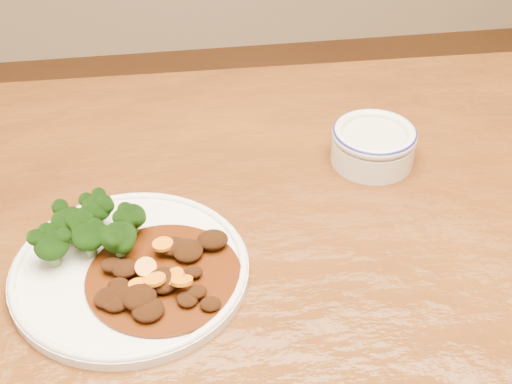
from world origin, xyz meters
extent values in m
cube|color=#5E3310|center=(0.00, 0.00, 0.73)|extent=(1.52, 0.93, 0.04)
cylinder|color=white|center=(-0.22, 0.02, 0.76)|extent=(0.25, 0.25, 0.01)
torus|color=white|center=(-0.22, 0.02, 0.76)|extent=(0.25, 0.25, 0.01)
cylinder|color=#5E8A47|center=(-0.22, 0.07, 0.77)|extent=(0.01, 0.01, 0.01)
ellipsoid|color=black|center=(-0.22, 0.07, 0.79)|extent=(0.03, 0.03, 0.03)
cylinder|color=#5E8A47|center=(-0.30, 0.04, 0.77)|extent=(0.01, 0.01, 0.01)
ellipsoid|color=black|center=(-0.30, 0.04, 0.79)|extent=(0.04, 0.04, 0.03)
cylinder|color=#5E8A47|center=(-0.23, 0.04, 0.77)|extent=(0.01, 0.01, 0.01)
ellipsoid|color=black|center=(-0.23, 0.04, 0.79)|extent=(0.04, 0.04, 0.03)
cylinder|color=#5E8A47|center=(-0.25, 0.09, 0.77)|extent=(0.01, 0.01, 0.01)
ellipsoid|color=black|center=(-0.25, 0.09, 0.79)|extent=(0.03, 0.03, 0.03)
cylinder|color=#5E8A47|center=(-0.28, 0.07, 0.77)|extent=(0.01, 0.01, 0.01)
ellipsoid|color=black|center=(-0.28, 0.07, 0.79)|extent=(0.04, 0.04, 0.03)
cylinder|color=#5E8A47|center=(-0.26, 0.05, 0.77)|extent=(0.01, 0.01, 0.01)
ellipsoid|color=black|center=(-0.26, 0.05, 0.79)|extent=(0.04, 0.04, 0.03)
cylinder|color=#431D07|center=(-0.19, 0.00, 0.76)|extent=(0.16, 0.16, 0.00)
ellipsoid|color=black|center=(-0.19, -0.01, 0.77)|extent=(0.03, 0.03, 0.02)
ellipsoid|color=black|center=(-0.24, -0.03, 0.77)|extent=(0.03, 0.03, 0.02)
ellipsoid|color=black|center=(-0.23, 0.01, 0.77)|extent=(0.02, 0.02, 0.01)
ellipsoid|color=black|center=(-0.13, 0.04, 0.77)|extent=(0.03, 0.03, 0.02)
ellipsoid|color=black|center=(-0.23, -0.03, 0.77)|extent=(0.03, 0.03, 0.02)
ellipsoid|color=black|center=(-0.16, -0.04, 0.77)|extent=(0.02, 0.02, 0.01)
ellipsoid|color=black|center=(-0.21, -0.03, 0.77)|extent=(0.03, 0.03, 0.02)
ellipsoid|color=black|center=(-0.24, 0.02, 0.77)|extent=(0.02, 0.02, 0.01)
ellipsoid|color=black|center=(-0.22, 0.01, 0.77)|extent=(0.03, 0.02, 0.01)
ellipsoid|color=black|center=(-0.16, 0.03, 0.77)|extent=(0.03, 0.03, 0.02)
ellipsoid|color=black|center=(-0.23, -0.01, 0.77)|extent=(0.02, 0.02, 0.01)
ellipsoid|color=black|center=(-0.14, -0.05, 0.77)|extent=(0.02, 0.02, 0.01)
ellipsoid|color=black|center=(-0.22, -0.03, 0.77)|extent=(0.03, 0.02, 0.01)
ellipsoid|color=black|center=(-0.16, 0.00, 0.77)|extent=(0.02, 0.02, 0.01)
ellipsoid|color=black|center=(-0.20, -0.05, 0.77)|extent=(0.03, 0.03, 0.02)
ellipsoid|color=black|center=(-0.17, 0.03, 0.77)|extent=(0.03, 0.03, 0.01)
ellipsoid|color=black|center=(-0.15, -0.03, 0.77)|extent=(0.02, 0.02, 0.01)
ellipsoid|color=black|center=(-0.23, -0.03, 0.77)|extent=(0.03, 0.03, 0.02)
cylinder|color=orange|center=(-0.18, 0.03, 0.78)|extent=(0.03, 0.03, 0.01)
cylinder|color=orange|center=(-0.20, -0.01, 0.77)|extent=(0.02, 0.02, 0.01)
cylinder|color=orange|center=(-0.17, -0.02, 0.78)|extent=(0.03, 0.03, 0.01)
cylinder|color=orange|center=(-0.18, -0.01, 0.78)|extent=(0.03, 0.03, 0.02)
cylinder|color=orange|center=(-0.20, 0.00, 0.78)|extent=(0.03, 0.03, 0.01)
cylinder|color=orange|center=(-0.21, -0.02, 0.78)|extent=(0.03, 0.03, 0.01)
cylinder|color=orange|center=(-0.19, -0.02, 0.78)|extent=(0.03, 0.03, 0.01)
cylinder|color=beige|center=(0.08, 0.18, 0.77)|extent=(0.10, 0.10, 0.03)
cylinder|color=beige|center=(0.08, 0.18, 0.79)|extent=(0.08, 0.08, 0.01)
torus|color=beige|center=(0.08, 0.18, 0.79)|extent=(0.11, 0.11, 0.01)
torus|color=navy|center=(0.08, 0.18, 0.79)|extent=(0.10, 0.10, 0.00)
camera|label=1|loc=(-0.17, -0.52, 1.28)|focal=50.00mm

